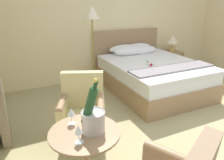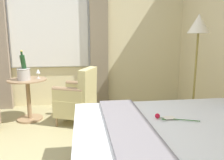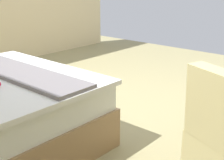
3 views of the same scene
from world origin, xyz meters
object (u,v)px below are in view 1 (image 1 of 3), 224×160
object	(u,v)px
bedside_lamp	(173,40)
wine_glass_near_edge	(78,130)
champagne_bucket	(93,118)
armchair_by_window	(83,113)
bed	(150,73)
nightstand	(171,62)
wine_glass_near_bucket	(71,113)
floor_lamp_brass	(92,22)
side_table_round	(86,160)

from	to	relation	value
bedside_lamp	wine_glass_near_edge	xyz separation A→B (m)	(-3.34, -2.85, -0.01)
champagne_bucket	armchair_by_window	distance (m)	0.99
bed	bedside_lamp	xyz separation A→B (m)	(1.17, 0.75, 0.48)
bed	bedside_lamp	bearing A→B (deg)	32.55
champagne_bucket	armchair_by_window	size ratio (longest dim) A/B	0.53
bedside_lamp	armchair_by_window	bearing A→B (deg)	-148.04
nightstand	wine_glass_near_bucket	size ratio (longest dim) A/B	3.35
nightstand	wine_glass_near_edge	size ratio (longest dim) A/B	3.29
wine_glass_near_bucket	armchair_by_window	bearing A→B (deg)	65.17
armchair_by_window	champagne_bucket	bearing A→B (deg)	-101.41
bed	nightstand	xyz separation A→B (m)	(1.17, 0.75, -0.08)
bed	floor_lamp_brass	world-z (taller)	floor_lamp_brass
champagne_bucket	wine_glass_near_bucket	bearing A→B (deg)	123.71
nightstand	wine_glass_near_bucket	bearing A→B (deg)	-142.49
bed	champagne_bucket	distance (m)	2.88
wine_glass_near_edge	armchair_by_window	world-z (taller)	armchair_by_window
champagne_bucket	wine_glass_near_bucket	xyz separation A→B (m)	(-0.13, 0.20, -0.02)
nightstand	champagne_bucket	size ratio (longest dim) A/B	1.10
armchair_by_window	bed	bearing A→B (deg)	31.58
bedside_lamp	wine_glass_near_bucket	distance (m)	4.18
nightstand	bedside_lamp	xyz separation A→B (m)	(-0.00, 0.00, 0.56)
bedside_lamp	armchair_by_window	size ratio (longest dim) A/B	0.46
wine_glass_near_bucket	armchair_by_window	distance (m)	0.84
nightstand	champagne_bucket	distance (m)	4.24
floor_lamp_brass	side_table_round	size ratio (longest dim) A/B	2.39
floor_lamp_brass	side_table_round	world-z (taller)	floor_lamp_brass
nightstand	armchair_by_window	xyz separation A→B (m)	(-3.01, -1.87, 0.15)
bed	nightstand	bearing A→B (deg)	32.55
floor_lamp_brass	wine_glass_near_bucket	xyz separation A→B (m)	(-1.07, -2.27, -0.56)
bed	wine_glass_near_edge	distance (m)	3.05
floor_lamp_brass	armchair_by_window	bearing A→B (deg)	-115.48
side_table_round	armchair_by_window	size ratio (longest dim) A/B	0.77
floor_lamp_brass	wine_glass_near_bucket	bearing A→B (deg)	-115.29
bedside_lamp	wine_glass_near_bucket	world-z (taller)	bedside_lamp
side_table_round	champagne_bucket	world-z (taller)	champagne_bucket
bedside_lamp	champagne_bucket	distance (m)	4.20
side_table_round	wine_glass_near_edge	size ratio (longest dim) A/B	4.33
floor_lamp_brass	armchair_by_window	world-z (taller)	floor_lamp_brass
wine_glass_near_bucket	wine_glass_near_edge	xyz separation A→B (m)	(-0.03, -0.30, -0.00)
bed	armchair_by_window	xyz separation A→B (m)	(-1.83, -1.13, 0.06)
floor_lamp_brass	armchair_by_window	distance (m)	2.02
bed	floor_lamp_brass	size ratio (longest dim) A/B	1.30
nightstand	floor_lamp_brass	bearing A→B (deg)	-173.05
nightstand	floor_lamp_brass	distance (m)	2.52
armchair_by_window	nightstand	bearing A→B (deg)	31.96
side_table_round	champagne_bucket	distance (m)	0.45
bed	champagne_bucket	xyz separation A→B (m)	(-2.01, -2.00, 0.49)
bed	champagne_bucket	bearing A→B (deg)	-135.17
champagne_bucket	wine_glass_near_edge	world-z (taller)	champagne_bucket
bedside_lamp	wine_glass_near_edge	bearing A→B (deg)	-139.56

